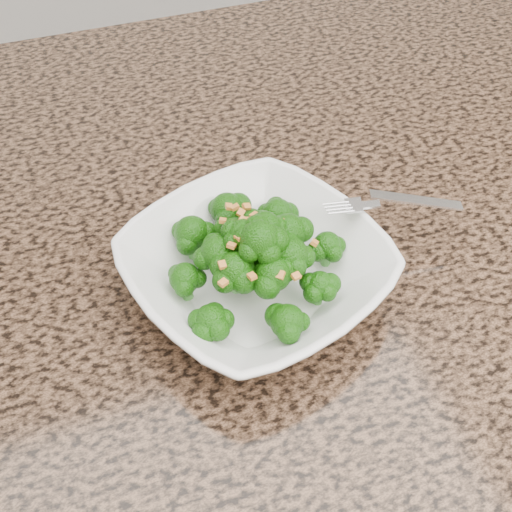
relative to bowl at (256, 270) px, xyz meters
name	(u,v)px	position (x,y,z in m)	size (l,w,h in m)	color
cabinet	(299,431)	(0.09, 0.06, -0.49)	(1.55, 0.95, 0.87)	#332315
granite_counter	(319,240)	(0.09, 0.06, -0.04)	(1.64, 1.04, 0.03)	brown
bowl	(256,270)	(0.00, 0.00, 0.00)	(0.24, 0.24, 0.06)	white
broccoli_pile	(256,226)	(0.00, 0.00, 0.06)	(0.21, 0.21, 0.06)	#1A5F0A
garlic_topping	(256,198)	(0.00, 0.00, 0.09)	(0.13, 0.13, 0.01)	orange
fork	(373,204)	(0.13, 0.02, 0.03)	(0.16, 0.03, 0.01)	silver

